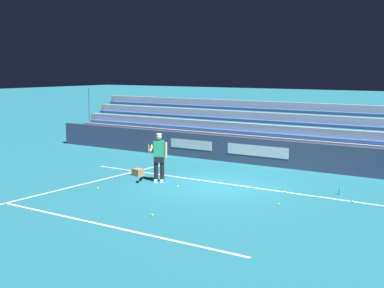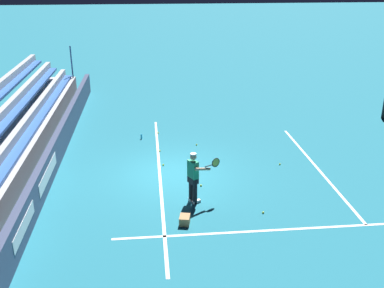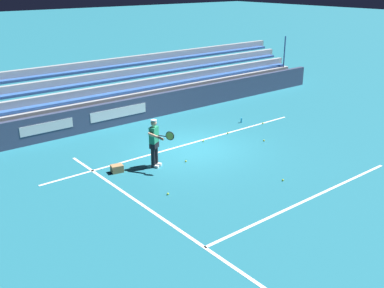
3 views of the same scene
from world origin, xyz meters
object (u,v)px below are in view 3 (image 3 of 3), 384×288
Objects in this scene: tennis_ball_on_baseline at (263,123)px; tennis_ball_by_box at (168,194)px; tennis_ball_far_left at (203,141)px; tennis_ball_midcourt at (264,140)px; tennis_ball_far_right at (228,133)px; tennis_player at (155,143)px; tennis_ball_near_player at (186,161)px; tennis_ball_toward_net at (283,180)px; water_bottle at (241,120)px; ball_box_cardboard at (117,169)px.

tennis_ball_on_baseline is 8.11m from tennis_ball_by_box.
tennis_ball_by_box is (3.91, 2.95, 0.00)m from tennis_ball_far_left.
tennis_ball_midcourt is 2.47m from tennis_ball_far_left.
tennis_player is at bearing 12.34° from tennis_ball_far_right.
tennis_ball_near_player is (5.49, 1.33, 0.00)m from tennis_ball_on_baseline.
tennis_ball_midcourt and tennis_ball_near_player have the same top height.
tennis_ball_far_right and tennis_ball_near_player have the same top height.
tennis_ball_midcourt is at bearing 43.95° from tennis_ball_on_baseline.
tennis_player is at bearing -18.77° from tennis_ball_near_player.
tennis_ball_toward_net is (1.81, 4.58, 0.00)m from tennis_ball_far_right.
tennis_ball_far_right is at bearing -176.65° from tennis_ball_far_left.
tennis_ball_toward_net is at bearing 57.77° from water_bottle.
tennis_player is 6.24m from water_bottle.
tennis_player is 1.57m from ball_box_cardboard.
tennis_player is 25.98× the size of tennis_ball_far_left.
tennis_ball_on_baseline is at bearing -136.05° from tennis_ball_midcourt.
ball_box_cardboard is at bearing -17.38° from tennis_player.
tennis_ball_far_right is 1.73m from water_bottle.
tennis_player is 4.57m from tennis_ball_far_right.
tennis_ball_far_left and tennis_ball_on_baseline have the same top height.
tennis_player reaches higher than tennis_ball_toward_net.
tennis_ball_far_right is 0.30× the size of water_bottle.
tennis_ball_midcourt is 2.30m from tennis_ball_on_baseline.
ball_box_cardboard reaches higher than tennis_ball_toward_net.
tennis_ball_near_player is (3.31, 1.33, 0.00)m from tennis_ball_far_right.
tennis_ball_on_baseline and tennis_ball_near_player have the same top height.
tennis_ball_midcourt and tennis_ball_far_left have the same top height.
tennis_ball_far_right is at bearing -150.44° from tennis_ball_by_box.
tennis_ball_far_left is at bearing 1.41° from tennis_ball_on_baseline.
tennis_ball_far_left is at bearing 15.76° from water_bottle.
ball_box_cardboard is (1.31, -0.41, -0.76)m from tennis_player.
tennis_ball_far_left is 3.61m from tennis_ball_on_baseline.
tennis_ball_on_baseline is (-6.57, -0.96, -0.86)m from tennis_player.
tennis_ball_on_baseline and tennis_ball_by_box have the same top height.
tennis_ball_midcourt and tennis_ball_on_baseline have the same top height.
water_bottle reaches higher than tennis_ball_toward_net.
tennis_ball_midcourt is 3.79m from tennis_ball_toward_net.
tennis_ball_toward_net is (0.38, 4.50, 0.00)m from tennis_ball_far_left.
tennis_ball_near_player is at bearing 161.99° from ball_box_cardboard.
tennis_ball_on_baseline is at bearing -171.64° from tennis_player.
water_bottle is (-3.37, -5.34, 0.08)m from tennis_ball_toward_net.
tennis_ball_toward_net is 3.86m from tennis_ball_by_box.
tennis_ball_far_left is (1.95, -1.51, 0.00)m from tennis_ball_midcourt.
tennis_player is 25.98× the size of tennis_ball_on_baseline.
tennis_ball_far_left is 1.00× the size of tennis_ball_near_player.
tennis_ball_far_right is at bearing -158.17° from tennis_ball_near_player.
tennis_player is at bearing 16.51° from tennis_ball_far_left.
tennis_ball_far_left and tennis_ball_near_player have the same top height.
tennis_ball_far_left is 3.11m from water_bottle.
tennis_ball_on_baseline is (-1.66, -1.60, 0.00)m from tennis_ball_midcourt.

